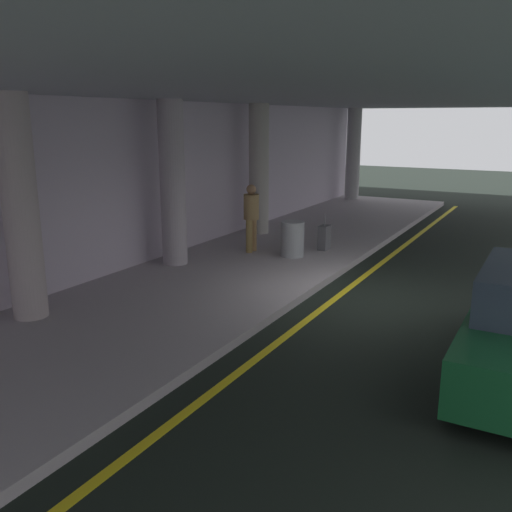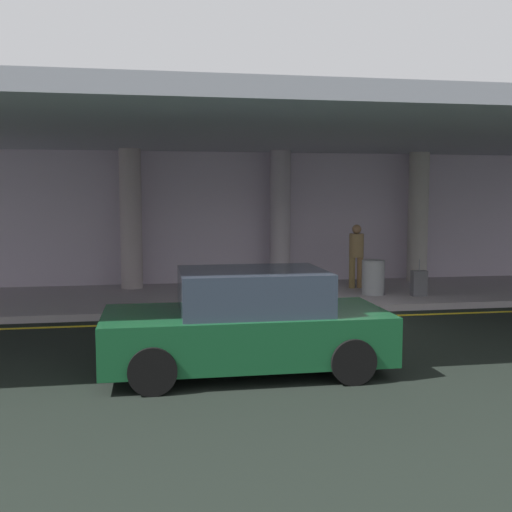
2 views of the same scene
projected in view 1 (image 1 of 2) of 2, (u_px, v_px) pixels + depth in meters
ground_plane at (365, 300)px, 10.64m from camera, size 60.00×60.00×0.00m
sidewalk at (228, 275)px, 12.08m from camera, size 26.00×4.20×0.15m
lane_stripe_yellow at (339, 295)px, 10.89m from camera, size 26.00×0.14×0.01m
support_column_far_left at (21, 209)px, 8.90m from camera, size 0.57×0.57×3.65m
support_column_left_mid at (173, 184)px, 12.29m from camera, size 0.57×0.57×3.65m
support_column_center at (259, 170)px, 15.69m from camera, size 0.57×0.57×3.65m
support_column_right_mid at (353, 154)px, 22.48m from camera, size 0.57×0.57×3.65m
ceiling_overhang at (247, 89)px, 10.91m from camera, size 28.00×13.20×0.30m
terminal_back_wall at (144, 185)px, 12.70m from camera, size 26.00×0.30×3.80m
traveler_with_luggage at (251, 214)px, 13.62m from camera, size 0.38×0.38×1.68m
suitcase_upright_primary at (324, 238)px, 13.99m from camera, size 0.36×0.22×0.90m
trash_bin_steel at (292, 239)px, 13.29m from camera, size 0.56×0.56×0.85m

